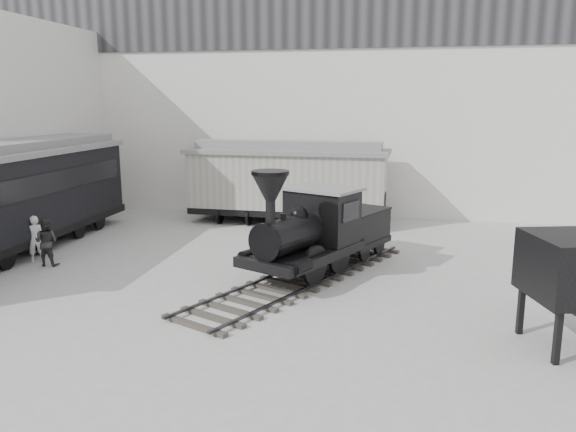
% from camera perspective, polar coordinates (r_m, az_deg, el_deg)
% --- Properties ---
extents(ground, '(90.00, 90.00, 0.00)m').
position_cam_1_polar(ground, '(15.06, -5.69, -10.08)').
color(ground, '#9E9E9B').
extents(north_wall, '(34.00, 2.51, 11.00)m').
position_cam_1_polar(north_wall, '(28.68, 2.86, 11.51)').
color(north_wall, silver).
rests_on(north_wall, ground).
extents(locomotive, '(6.24, 9.98, 3.54)m').
position_cam_1_polar(locomotive, '(18.15, 2.85, -1.98)').
color(locomotive, '#36312E').
rests_on(locomotive, ground).
extents(boxcar, '(9.35, 3.15, 3.80)m').
position_cam_1_polar(boxcar, '(25.95, -0.06, 3.64)').
color(boxcar, black).
rests_on(boxcar, ground).
extents(passenger_coach, '(3.29, 14.31, 3.82)m').
position_cam_1_polar(passenger_coach, '(22.62, -27.05, 1.53)').
color(passenger_coach, black).
rests_on(passenger_coach, ground).
extents(visitor_a, '(0.72, 0.68, 1.65)m').
position_cam_1_polar(visitor_a, '(21.61, -24.31, -2.11)').
color(visitor_a, silver).
rests_on(visitor_a, ground).
extents(visitor_b, '(0.84, 0.67, 1.67)m').
position_cam_1_polar(visitor_b, '(20.93, -23.34, -2.43)').
color(visitor_b, '#2A2A2B').
rests_on(visitor_b, ground).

